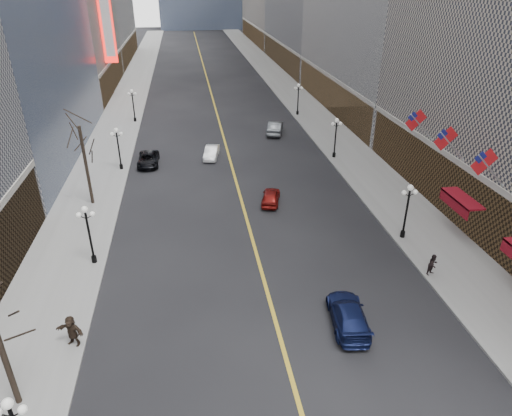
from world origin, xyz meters
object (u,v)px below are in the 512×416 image
object	(u,v)px
streetlamp_west_1	(88,229)
car_sb_far	(275,128)
streetlamp_east_3	(298,96)
car_sb_near	(348,315)
streetlamp_west_2	(118,144)
car_sb_mid	(271,196)
streetlamp_east_2	(336,134)
car_nb_far	(148,159)
streetlamp_east_1	(407,206)
streetlamp_west_3	(133,102)
car_nb_mid	(211,152)

from	to	relation	value
streetlamp_west_1	car_sb_far	xyz separation A→B (m)	(18.65, 27.87, -2.08)
streetlamp_east_3	car_sb_near	bearing A→B (deg)	-99.58
streetlamp_west_2	car_sb_mid	bearing A→B (deg)	-35.28
car_sb_mid	car_sb_far	bearing A→B (deg)	-86.69
streetlamp_east_2	car_sb_far	distance (m)	11.24
car_nb_far	streetlamp_west_2	bearing A→B (deg)	-158.23
streetlamp_east_1	streetlamp_west_2	bearing A→B (deg)	142.67
car_nb_far	streetlamp_east_1	bearing A→B (deg)	-42.17
streetlamp_west_2	car_sb_near	distance (m)	31.43
streetlamp_west_2	car_sb_far	bearing A→B (deg)	27.89
streetlamp_east_2	car_sb_near	xyz separation A→B (m)	(-7.58, -26.95, -2.18)
streetlamp_east_3	streetlamp_west_2	size ratio (longest dim) A/B	1.00
streetlamp_east_1	streetlamp_east_3	xyz separation A→B (m)	(0.00, 36.00, 0.00)
streetlamp_west_2	car_nb_far	size ratio (longest dim) A/B	0.95
car_nb_far	car_sb_mid	size ratio (longest dim) A/B	1.24
streetlamp_west_3	car_sb_mid	xyz separation A→B (m)	(14.40, -28.19, -2.25)
streetlamp_west_3	car_sb_mid	size ratio (longest dim) A/B	1.17
car_nb_far	car_sb_far	size ratio (longest dim) A/B	0.96
streetlamp_west_2	streetlamp_west_1	bearing A→B (deg)	-90.00
streetlamp_east_1	car_nb_far	size ratio (longest dim) A/B	0.95
streetlamp_west_2	car_sb_far	world-z (taller)	streetlamp_west_2
streetlamp_east_2	streetlamp_west_2	xyz separation A→B (m)	(-23.60, 0.00, 0.00)
streetlamp_east_1	car_sb_far	distance (m)	28.38
streetlamp_east_3	car_sb_far	distance (m)	9.74
car_sb_near	streetlamp_west_2	bearing A→B (deg)	-52.28
streetlamp_east_1	streetlamp_east_3	distance (m)	36.00
streetlamp_east_2	car_nb_far	world-z (taller)	streetlamp_east_2
car_nb_mid	car_sb_far	world-z (taller)	car_sb_far
car_sb_near	car_sb_mid	distance (m)	16.84
streetlamp_east_2	car_sb_mid	size ratio (longest dim) A/B	1.17
streetlamp_west_1	streetlamp_west_2	distance (m)	18.00
streetlamp_west_1	car_nb_far	world-z (taller)	streetlamp_west_1
streetlamp_east_3	car_sb_far	xyz separation A→B (m)	(-4.95, -8.13, -2.08)
car_sb_near	car_sb_far	world-z (taller)	car_sb_far
car_sb_mid	car_sb_near	bearing A→B (deg)	110.76
streetlamp_west_1	car_sb_mid	world-z (taller)	streetlamp_west_1
car_sb_mid	streetlamp_east_1	bearing A→B (deg)	154.93
streetlamp_east_1	streetlamp_west_3	distance (m)	43.05
streetlamp_west_2	car_nb_mid	bearing A→B (deg)	12.81
streetlamp_west_2	streetlamp_west_3	xyz separation A→B (m)	(0.00, 18.00, 0.00)
car_nb_far	car_sb_far	bearing A→B (deg)	29.36
streetlamp_east_1	car_sb_near	bearing A→B (deg)	-130.27
car_sb_near	car_sb_mid	size ratio (longest dim) A/B	1.29
streetlamp_east_2	car_sb_far	world-z (taller)	streetlamp_east_2
car_sb_far	streetlamp_east_1	bearing A→B (deg)	116.36
car_sb_mid	car_sb_far	xyz separation A→B (m)	(4.25, 20.06, 0.16)
streetlamp_east_3	car_sb_mid	size ratio (longest dim) A/B	1.17
car_sb_near	car_sb_mid	xyz separation A→B (m)	(-1.61, 16.76, -0.06)
streetlamp_east_2	car_sb_near	size ratio (longest dim) A/B	0.91
streetlamp_west_3	car_nb_far	xyz separation A→B (m)	(2.80, -16.90, -2.24)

